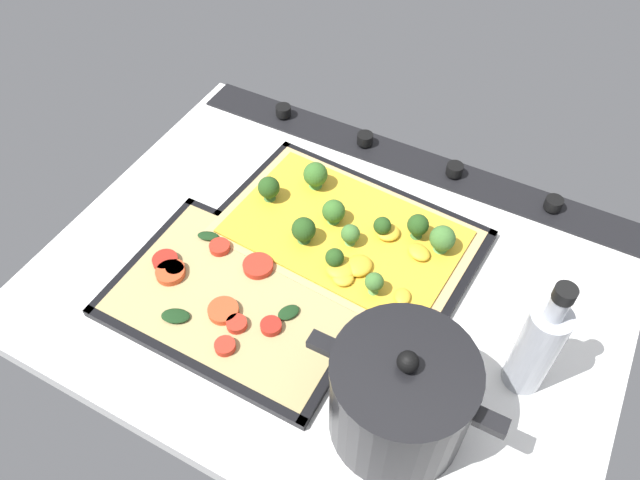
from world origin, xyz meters
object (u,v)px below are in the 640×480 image
at_px(broccoli_pizza, 347,232).
at_px(baking_tray_back, 239,300).
at_px(baking_tray_front, 345,238).
at_px(veggie_pizza_back, 235,296).
at_px(cooking_pot, 400,397).
at_px(oil_bottle, 537,346).

height_order(broccoli_pizza, baking_tray_back, broccoli_pizza).
bearing_deg(baking_tray_front, veggie_pizza_back, 63.84).
relative_size(broccoli_pizza, cooking_pot, 1.64).
distance_m(baking_tray_front, baking_tray_back, 0.19).
xyz_separation_m(broccoli_pizza, baking_tray_back, (0.08, 0.17, -0.02)).
height_order(baking_tray_back, cooking_pot, cooking_pot).
distance_m(broccoli_pizza, veggie_pizza_back, 0.20).
bearing_deg(baking_tray_back, veggie_pizza_back, 7.89).
bearing_deg(veggie_pizza_back, broccoli_pizza, -117.23).
xyz_separation_m(baking_tray_back, oil_bottle, (-0.39, -0.07, 0.08)).
distance_m(baking_tray_back, veggie_pizza_back, 0.01).
relative_size(baking_tray_front, cooking_pot, 1.75).
height_order(baking_tray_front, veggie_pizza_back, veggie_pizza_back).
xyz_separation_m(cooking_pot, oil_bottle, (-0.12, -0.13, 0.01)).
distance_m(baking_tray_front, cooking_pot, 0.31).
relative_size(baking_tray_front, baking_tray_back, 1.17).
bearing_deg(broccoli_pizza, baking_tray_front, -8.93).
bearing_deg(baking_tray_back, baking_tray_front, -114.76).
xyz_separation_m(broccoli_pizza, cooking_pot, (-0.18, 0.23, 0.05)).
bearing_deg(broccoli_pizza, veggie_pizza_back, 62.77).
distance_m(baking_tray_front, broccoli_pizza, 0.02).
relative_size(broccoli_pizza, veggie_pizza_back, 1.17).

